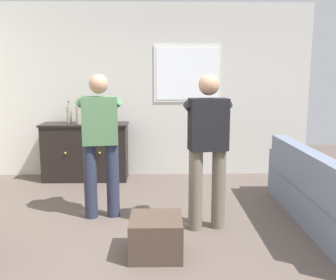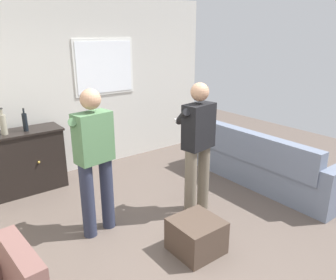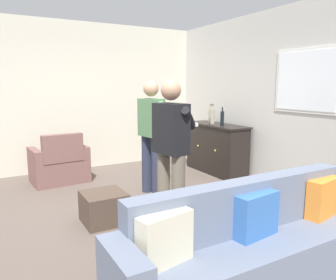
{
  "view_description": "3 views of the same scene",
  "coord_description": "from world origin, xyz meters",
  "px_view_note": "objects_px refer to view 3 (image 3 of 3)",
  "views": [
    {
      "loc": [
        0.15,
        -3.57,
        1.68
      ],
      "look_at": [
        0.23,
        0.4,
        0.98
      ],
      "focal_mm": 40.0,
      "sensor_mm": 36.0,
      "label": 1
    },
    {
      "loc": [
        -1.93,
        -2.46,
        2.22
      ],
      "look_at": [
        0.34,
        0.53,
        0.99
      ],
      "focal_mm": 35.0,
      "sensor_mm": 36.0,
      "label": 2
    },
    {
      "loc": [
        3.72,
        -1.43,
        1.62
      ],
      "look_at": [
        0.36,
        0.47,
        0.97
      ],
      "focal_mm": 35.0,
      "sensor_mm": 36.0,
      "label": 3
    }
  ],
  "objects_px": {
    "bottle_wine_green": "(210,116)",
    "bottle_spirits_clear": "(212,116)",
    "person_standing_left": "(152,132)",
    "sideboard_cabinet": "(216,148)",
    "armchair": "(60,166)",
    "couch": "(258,247)",
    "person_standing_right": "(172,148)",
    "ottoman": "(104,207)",
    "bottle_liquor_amber": "(222,118)"
  },
  "relations": [
    {
      "from": "sideboard_cabinet",
      "to": "person_standing_left",
      "type": "height_order",
      "value": "person_standing_left"
    },
    {
      "from": "bottle_wine_green",
      "to": "person_standing_left",
      "type": "xyz_separation_m",
      "value": [
        0.75,
        -1.62,
        -0.11
      ]
    },
    {
      "from": "couch",
      "to": "armchair",
      "type": "bearing_deg",
      "value": -168.2
    },
    {
      "from": "couch",
      "to": "ottoman",
      "type": "height_order",
      "value": "couch"
    },
    {
      "from": "person_standing_left",
      "to": "sideboard_cabinet",
      "type": "bearing_deg",
      "value": 107.52
    },
    {
      "from": "bottle_liquor_amber",
      "to": "person_standing_right",
      "type": "height_order",
      "value": "person_standing_right"
    },
    {
      "from": "couch",
      "to": "sideboard_cabinet",
      "type": "relative_size",
      "value": 1.85
    },
    {
      "from": "armchair",
      "to": "bottle_spirits_clear",
      "type": "distance_m",
      "value": 2.84
    },
    {
      "from": "couch",
      "to": "person_standing_right",
      "type": "relative_size",
      "value": 1.49
    },
    {
      "from": "armchair",
      "to": "sideboard_cabinet",
      "type": "height_order",
      "value": "sideboard_cabinet"
    },
    {
      "from": "ottoman",
      "to": "person_standing_right",
      "type": "xyz_separation_m",
      "value": [
        0.55,
        0.62,
        0.76
      ]
    },
    {
      "from": "couch",
      "to": "bottle_spirits_clear",
      "type": "bearing_deg",
      "value": 148.89
    },
    {
      "from": "person_standing_right",
      "to": "person_standing_left",
      "type": "bearing_deg",
      "value": 163.24
    },
    {
      "from": "bottle_wine_green",
      "to": "bottle_liquor_amber",
      "type": "height_order",
      "value": "bottle_wine_green"
    },
    {
      "from": "bottle_liquor_amber",
      "to": "person_standing_right",
      "type": "bearing_deg",
      "value": -51.81
    },
    {
      "from": "armchair",
      "to": "ottoman",
      "type": "xyz_separation_m",
      "value": [
        1.93,
        0.11,
        -0.11
      ]
    },
    {
      "from": "bottle_spirits_clear",
      "to": "person_standing_right",
      "type": "distance_m",
      "value": 2.61
    },
    {
      "from": "bottle_liquor_amber",
      "to": "person_standing_right",
      "type": "distance_m",
      "value": 2.43
    },
    {
      "from": "ottoman",
      "to": "person_standing_right",
      "type": "bearing_deg",
      "value": 48.42
    },
    {
      "from": "couch",
      "to": "bottle_spirits_clear",
      "type": "height_order",
      "value": "bottle_spirits_clear"
    },
    {
      "from": "couch",
      "to": "bottle_wine_green",
      "type": "relative_size",
      "value": 7.25
    },
    {
      "from": "couch",
      "to": "bottle_liquor_amber",
      "type": "relative_size",
      "value": 7.67
    },
    {
      "from": "ottoman",
      "to": "person_standing_left",
      "type": "distance_m",
      "value": 1.4
    },
    {
      "from": "bottle_wine_green",
      "to": "bottle_spirits_clear",
      "type": "bearing_deg",
      "value": -24.8
    },
    {
      "from": "couch",
      "to": "armchair",
      "type": "xyz_separation_m",
      "value": [
        -3.77,
        -0.79,
        -0.05
      ]
    },
    {
      "from": "ottoman",
      "to": "person_standing_right",
      "type": "relative_size",
      "value": 0.29
    },
    {
      "from": "sideboard_cabinet",
      "to": "bottle_wine_green",
      "type": "distance_m",
      "value": 0.64
    },
    {
      "from": "couch",
      "to": "person_standing_left",
      "type": "bearing_deg",
      "value": 172.98
    },
    {
      "from": "armchair",
      "to": "person_standing_left",
      "type": "relative_size",
      "value": 0.55
    },
    {
      "from": "couch",
      "to": "ottoman",
      "type": "xyz_separation_m",
      "value": [
        -1.83,
        -0.67,
        -0.16
      ]
    },
    {
      "from": "sideboard_cabinet",
      "to": "person_standing_right",
      "type": "bearing_deg",
      "value": -48.94
    },
    {
      "from": "armchair",
      "to": "bottle_liquor_amber",
      "type": "xyz_separation_m",
      "value": [
        0.98,
        2.64,
        0.76
      ]
    },
    {
      "from": "bottle_spirits_clear",
      "to": "ottoman",
      "type": "relative_size",
      "value": 0.76
    },
    {
      "from": "bottle_spirits_clear",
      "to": "ottoman",
      "type": "distance_m",
      "value": 2.94
    },
    {
      "from": "bottle_wine_green",
      "to": "bottle_spirits_clear",
      "type": "relative_size",
      "value": 0.94
    },
    {
      "from": "sideboard_cabinet",
      "to": "person_standing_left",
      "type": "bearing_deg",
      "value": -72.48
    },
    {
      "from": "sideboard_cabinet",
      "to": "bottle_liquor_amber",
      "type": "height_order",
      "value": "bottle_liquor_amber"
    },
    {
      "from": "couch",
      "to": "sideboard_cabinet",
      "type": "bearing_deg",
      "value": 147.57
    },
    {
      "from": "bottle_wine_green",
      "to": "armchair",
      "type": "bearing_deg",
      "value": -101.19
    },
    {
      "from": "bottle_liquor_amber",
      "to": "ottoman",
      "type": "distance_m",
      "value": 2.84
    },
    {
      "from": "sideboard_cabinet",
      "to": "ottoman",
      "type": "relative_size",
      "value": 2.79
    },
    {
      "from": "armchair",
      "to": "bottle_wine_green",
      "type": "distance_m",
      "value": 2.87
    },
    {
      "from": "bottle_wine_green",
      "to": "person_standing_right",
      "type": "relative_size",
      "value": 0.21
    },
    {
      "from": "armchair",
      "to": "sideboard_cabinet",
      "type": "xyz_separation_m",
      "value": [
        0.78,
        2.69,
        0.17
      ]
    },
    {
      "from": "sideboard_cabinet",
      "to": "bottle_spirits_clear",
      "type": "height_order",
      "value": "bottle_spirits_clear"
    },
    {
      "from": "sideboard_cabinet",
      "to": "ottoman",
      "type": "distance_m",
      "value": 2.83
    },
    {
      "from": "couch",
      "to": "bottle_wine_green",
      "type": "distance_m",
      "value": 3.83
    },
    {
      "from": "armchair",
      "to": "person_standing_left",
      "type": "bearing_deg",
      "value": 40.45
    },
    {
      "from": "sideboard_cabinet",
      "to": "person_standing_right",
      "type": "xyz_separation_m",
      "value": [
        1.7,
        -1.95,
        0.48
      ]
    },
    {
      "from": "couch",
      "to": "sideboard_cabinet",
      "type": "height_order",
      "value": "sideboard_cabinet"
    }
  ]
}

